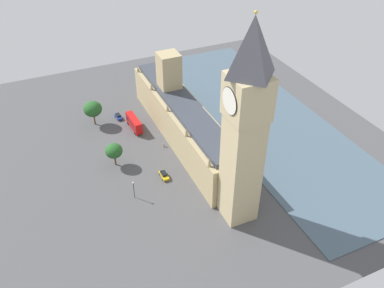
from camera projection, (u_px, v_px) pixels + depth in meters
name	position (u px, v px, depth m)	size (l,w,h in m)	color
ground_plane	(179.00, 140.00, 141.90)	(140.64, 140.64, 0.00)	#4C4C4F
river_thames	(263.00, 118.00, 153.29)	(40.67, 126.58, 0.25)	#475B6B
parliament_building	(182.00, 118.00, 138.79)	(12.55, 69.77, 27.24)	tan
clock_tower	(245.00, 126.00, 95.82)	(9.48, 9.48, 57.62)	tan
car_blue_leading	(118.00, 116.00, 152.67)	(2.17, 4.43, 1.74)	navy
double_decker_bus_under_trees	(134.00, 123.00, 146.01)	(3.15, 10.63, 4.75)	red
car_yellow_cab_corner	(164.00, 175.00, 125.50)	(1.99, 4.65, 1.74)	gold
pedestrian_trailing	(164.00, 145.00, 138.29)	(0.67, 0.59, 1.61)	gray
plane_tree_opposite_hall	(114.00, 151.00, 127.65)	(5.58, 5.58, 8.02)	brown
plane_tree_by_river_gate	(93.00, 109.00, 146.04)	(6.70, 6.70, 9.50)	brown
street_lamp_far_end	(134.00, 187.00, 116.19)	(0.56, 0.56, 6.14)	black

